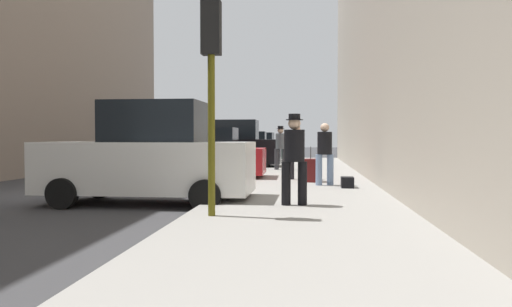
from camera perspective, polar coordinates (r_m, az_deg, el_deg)
name	(u,v)px	position (r m, az deg, el deg)	size (l,w,h in m)	color
ground_plane	(68,195)	(13.69, -20.68, -4.42)	(120.00, 120.00, 0.00)	#38383A
sidewalk	(303,194)	(12.25, 5.39, -4.69)	(4.00, 40.00, 0.15)	gray
parked_white_van	(149,157)	(11.18, -12.12, -0.43)	(4.61, 2.09, 2.25)	silver
parked_red_hatchback	(203,156)	(16.64, -6.10, -0.28)	(4.23, 2.12, 1.79)	#B2191E
parked_black_suv	(231,147)	(22.78, -2.83, 0.77)	(4.61, 2.07, 2.25)	black
parked_dark_green_sedan	(246,148)	(28.33, -1.11, 0.62)	(4.23, 2.12, 1.79)	#193828
parked_gray_coupe	(257,146)	(34.63, 0.17, 0.86)	(4.27, 2.19, 1.79)	slate
fire_hydrant	(259,166)	(17.10, 0.34, -1.39)	(0.42, 0.22, 0.70)	red
traffic_light	(211,60)	(8.51, -5.13, 10.55)	(0.32, 0.32, 3.60)	#514C0F
pedestrian_in_tan_coat	(296,149)	(15.64, 4.65, 0.52)	(0.51, 0.43, 1.71)	black
pedestrian_in_jeans	(325,151)	(13.82, 7.85, 0.33)	(0.53, 0.47, 1.71)	#728CB2
pedestrian_with_beanie	(281,145)	(20.26, 2.82, 0.93)	(0.51, 0.43, 1.78)	#333338
pedestrian_with_fedora	(294,155)	(9.72, 4.40, -0.12)	(0.52, 0.46, 1.78)	black
rolling_suitcase	(311,170)	(14.89, 6.27, -1.91)	(0.43, 0.60, 1.04)	#591414
duffel_bag	(347,182)	(13.30, 10.40, -3.26)	(0.32, 0.44, 0.28)	black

